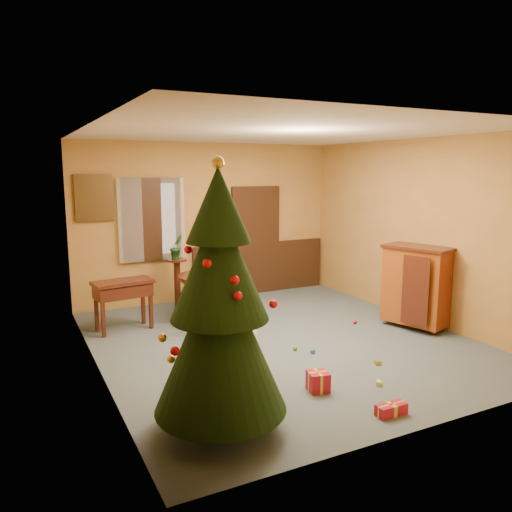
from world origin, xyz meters
TOP-DOWN VIEW (x-y plane):
  - room_envelope at (0.21, 2.70)m, footprint 5.50×5.50m
  - dining_table at (-0.49, 1.36)m, footprint 1.10×1.10m
  - urn at (-0.49, 1.36)m, footprint 0.31×0.31m
  - centerpiece_plant at (-0.49, 1.36)m, footprint 0.36×0.32m
  - chair_near at (-0.70, 0.34)m, footprint 0.42×0.42m
  - chair_far at (-0.17, 1.74)m, footprint 0.57×0.57m
  - guitar at (-0.59, -0.08)m, footprint 0.38×0.55m
  - plant_stand at (-0.82, 2.20)m, footprint 0.35×0.35m
  - stand_plant at (-0.82, 2.20)m, footprint 0.28×0.25m
  - christmas_tree at (-1.73, -1.92)m, footprint 1.22×1.22m
  - writing_desk at (-1.89, 1.49)m, footprint 0.92×0.55m
  - sideboard at (2.15, -0.38)m, footprint 0.80×1.10m
  - gift_a at (-1.90, -1.34)m, footprint 0.33×0.30m
  - gift_b at (-0.44, -1.61)m, footprint 0.26×0.26m
  - gift_c at (-0.85, -0.11)m, footprint 0.28×0.27m
  - gift_d at (-0.10, -2.40)m, footprint 0.33×0.14m
  - toy_a at (0.14, -0.62)m, footprint 0.09×0.09m
  - toy_b at (-0.02, -0.43)m, footprint 0.06×0.06m
  - toy_c at (0.26, -1.80)m, footprint 0.09×0.09m
  - toy_d at (1.44, 0.17)m, footprint 0.06×0.06m
  - toy_e at (0.64, -1.33)m, footprint 0.09×0.06m

SIDE VIEW (x-z plane):
  - toy_a at x=0.14m, z-range 0.00..0.05m
  - toy_c at x=0.26m, z-range 0.00..0.05m
  - toy_e at x=0.64m, z-range 0.00..0.05m
  - toy_b at x=-0.02m, z-range 0.00..0.06m
  - toy_d at x=1.44m, z-range 0.00..0.06m
  - gift_d at x=-0.10m, z-range 0.00..0.11m
  - gift_c at x=-0.85m, z-range 0.00..0.13m
  - gift_a at x=-1.90m, z-range 0.00..0.15m
  - gift_b at x=-0.44m, z-range 0.00..0.22m
  - guitar at x=-0.59m, z-range 0.01..0.82m
  - chair_near at x=-0.70m, z-range 0.03..0.94m
  - dining_table at x=-0.49m, z-range 0.15..0.91m
  - plant_stand at x=-0.82m, z-range 0.11..1.01m
  - chair_far at x=-0.17m, z-range 0.04..1.09m
  - writing_desk at x=-1.89m, z-range 0.20..0.97m
  - sideboard at x=2.15m, z-range 0.05..1.32m
  - urn at x=-0.49m, z-range 0.76..0.98m
  - stand_plant at x=-0.82m, z-range 0.90..1.33m
  - room_envelope at x=0.21m, z-range -1.63..3.87m
  - centerpiece_plant at x=-0.49m, z-range 0.98..1.38m
  - christmas_tree at x=-1.73m, z-range -0.06..2.46m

